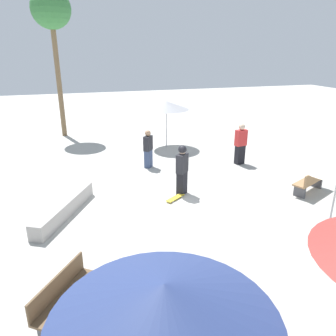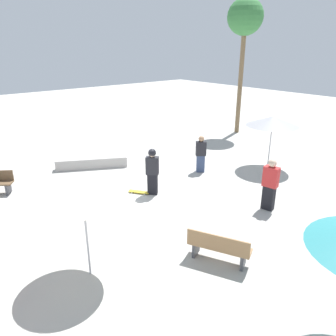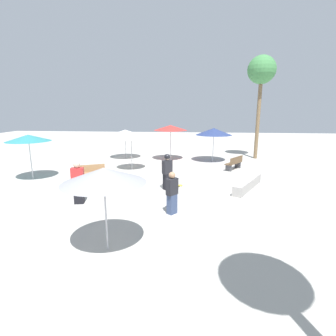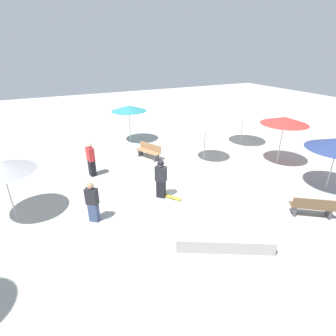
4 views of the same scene
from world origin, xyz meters
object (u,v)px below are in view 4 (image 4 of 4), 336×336
Objects in this scene: bystander_far at (92,202)px; bench_near at (149,151)px; concrete_ledge at (225,244)px; shade_umbrella_white at (244,114)px; bystander_watching at (91,159)px; shade_umbrella_red at (285,121)px; shade_umbrella_cream at (206,123)px; shade_umbrella_grey at (1,166)px; skateboard at (173,197)px; skater_main at (161,177)px; shade_umbrella_teal at (129,108)px; bench_far at (313,207)px.

bench_near is at bearing -92.16° from bystander_far.
concrete_ledge is 1.17× the size of shade_umbrella_white.
bystander_far is (0.72, 3.91, -0.09)m from bystander_watching.
shade_umbrella_red is at bearing -147.12° from bench_near.
shade_umbrella_grey is at bearing 8.95° from shade_umbrella_cream.
skateboard is at bearing 23.96° from bystander_watching.
bystander_watching is at bearing 168.55° from skater_main.
shade_umbrella_teal reaches higher than bystander_far.
bench_near is 0.65× the size of shade_umbrella_white.
bystander_far reaches higher than concrete_ledge.
shade_umbrella_grey is at bearing 43.47° from shade_umbrella_teal.
skater_main is 1.03m from skateboard.
shade_umbrella_red is 10.55m from bystander_far.
bystander_watching is 3.97m from bystander_far.
bench_near is at bearing -95.27° from concrete_ledge.
bystander_far is (6.90, 3.11, -1.38)m from shade_umbrella_cream.
skateboard is 8.35m from shade_umbrella_teal.
bench_near is at bearing -2.61° from shade_umbrella_white.
bystander_far is at bearing -21.15° from bystander_watching.
shade_umbrella_red is at bearing -135.93° from bystander_far.
shade_umbrella_cream is at bearing -171.05° from shade_umbrella_grey.
bystander_watching is at bearing -145.94° from shade_umbrella_grey.
concrete_ledge is 1.83× the size of bystander_far.
bystander_far is at bearing -45.16° from concrete_ledge.
bystander_watching is (2.63, -3.80, 0.83)m from skateboard.
shade_umbrella_teal is 1.54× the size of bystander_far.
shade_umbrella_white is at bearing -118.42° from bystander_far.
shade_umbrella_cream is at bearing 131.55° from bench_far.
bystander_watching reaches higher than skateboard.
skater_main is at bearing -83.48° from concrete_ledge.
bench_far reaches higher than concrete_ledge.
shade_umbrella_cream reaches higher than shade_umbrella_grey.
shade_umbrella_teal is at bearing -49.16° from shade_umbrella_red.
bystander_far is at bearing 5.11° from shade_umbrella_red.
shade_umbrella_cream is 4.10m from shade_umbrella_white.
bystander_far is at bearing -125.72° from skater_main.
bench_near is 0.69× the size of shade_umbrella_cream.
shade_umbrella_grey is 3.40m from bystander_far.
bench_near is at bearing 90.04° from shade_umbrella_teal.
bench_far is at bearing 153.94° from shade_umbrella_grey.
shade_umbrella_white reaches higher than bench_far.
shade_umbrella_white is (-7.34, -7.92, 1.78)m from concrete_ledge.
bench_near is 6.36m from bystander_far.
bench_far is 6.78m from shade_umbrella_cream.
bench_near is 0.92× the size of bystander_watching.
skater_main reaches higher than bench_near.
skater_main reaches higher than bystander_far.
shade_umbrella_white is 3.60m from shade_umbrella_red.
shade_umbrella_teal reaches higher than shade_umbrella_cream.
skater_main is at bearing 3.57° from shade_umbrella_red.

